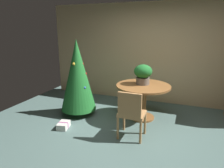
# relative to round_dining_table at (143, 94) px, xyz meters

# --- Properties ---
(ground_plane) EXTENTS (6.60, 6.60, 0.00)m
(ground_plane) POSITION_rel_round_dining_table_xyz_m (0.04, -0.97, -0.57)
(ground_plane) COLOR #4C6660
(back_wall_panel) EXTENTS (6.00, 0.10, 2.60)m
(back_wall_panel) POSITION_rel_round_dining_table_xyz_m (0.04, 1.23, 0.73)
(back_wall_panel) COLOR tan
(back_wall_panel) RESTS_ON ground_plane
(round_dining_table) EXTENTS (1.17, 1.17, 0.77)m
(round_dining_table) POSITION_rel_round_dining_table_xyz_m (0.00, 0.00, 0.00)
(round_dining_table) COLOR brown
(round_dining_table) RESTS_ON ground_plane
(flower_vase) EXTENTS (0.39, 0.39, 0.43)m
(flower_vase) POSITION_rel_round_dining_table_xyz_m (-0.03, 0.08, 0.44)
(flower_vase) COLOR #665B51
(flower_vase) RESTS_ON round_dining_table
(wooden_chair_near) EXTENTS (0.46, 0.41, 0.90)m
(wooden_chair_near) POSITION_rel_round_dining_table_xyz_m (0.00, -0.93, -0.06)
(wooden_chair_near) COLOR #B27F4C
(wooden_chair_near) RESTS_ON ground_plane
(holiday_tree) EXTENTS (0.80, 0.80, 1.73)m
(holiday_tree) POSITION_rel_round_dining_table_xyz_m (-1.43, -0.30, 0.36)
(holiday_tree) COLOR brown
(holiday_tree) RESTS_ON ground_plane
(gift_box_cream) EXTENTS (0.25, 0.32, 0.12)m
(gift_box_cream) POSITION_rel_round_dining_table_xyz_m (-1.37, -1.04, -0.51)
(gift_box_cream) COLOR silver
(gift_box_cream) RESTS_ON ground_plane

